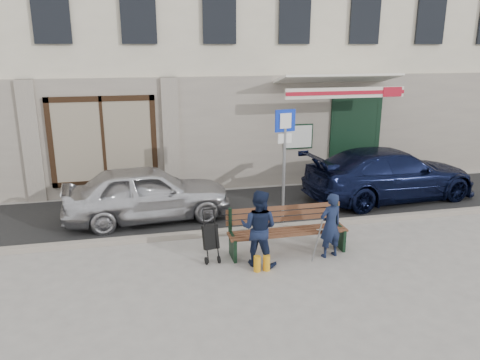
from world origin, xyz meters
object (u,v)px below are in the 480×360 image
object	(u,v)px
man	(330,225)
stroller	(211,238)
car_navy	(390,174)
parking_sign	(284,149)
woman	(259,228)
car_silver	(147,193)
bench	(285,231)

from	to	relation	value
man	stroller	world-z (taller)	man
car_navy	parking_sign	bearing A→B (deg)	102.82
woman	stroller	size ratio (longest dim) A/B	1.47
car_silver	car_navy	distance (m)	6.44
car_navy	stroller	xyz separation A→B (m)	(-5.33, -2.68, -0.25)
car_navy	parking_sign	world-z (taller)	parking_sign
bench	woman	distance (m)	0.81
car_navy	woman	xyz separation A→B (m)	(-4.48, -3.07, 0.05)
parking_sign	bench	bearing A→B (deg)	-117.15
man	woman	world-z (taller)	woman
woman	stroller	xyz separation A→B (m)	(-0.85, 0.39, -0.29)
car_silver	stroller	bearing A→B (deg)	-160.98
man	car_navy	bearing A→B (deg)	-147.20
parking_sign	car_silver	bearing A→B (deg)	151.57
parking_sign	man	xyz separation A→B (m)	(0.35, -1.91, -1.13)
parking_sign	bench	distance (m)	2.09
parking_sign	man	size ratio (longest dim) A/B	2.05
car_silver	bench	world-z (taller)	car_silver
car_silver	parking_sign	xyz separation A→B (m)	(3.06, -0.96, 1.12)
bench	stroller	distance (m)	1.50
woman	car_navy	bearing A→B (deg)	-113.85
car_silver	car_navy	bearing A→B (deg)	-93.17
man	bench	bearing A→B (deg)	-36.50
car_navy	bench	bearing A→B (deg)	119.32
woman	car_silver	bearing A→B (deg)	-24.31
car_silver	parking_sign	distance (m)	3.40
car_silver	man	bearing A→B (deg)	-134.92
car_silver	man	distance (m)	4.45
woman	stroller	distance (m)	0.98
stroller	car_navy	bearing A→B (deg)	17.84
car_silver	bench	distance (m)	3.63
car_navy	woman	size ratio (longest dim) A/B	3.23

